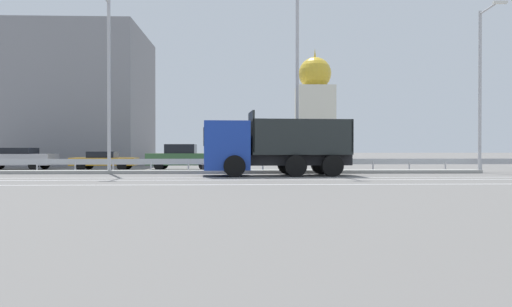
# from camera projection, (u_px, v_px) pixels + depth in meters

# --- Properties ---
(ground_plane) EXTENTS (320.00, 320.00, 0.00)m
(ground_plane) POSITION_uv_depth(u_px,v_px,m) (224.00, 175.00, 25.26)
(ground_plane) COLOR #605E5B
(lane_strip_0) EXTENTS (51.13, 0.16, 0.01)m
(lane_strip_0) POSITION_uv_depth(u_px,v_px,m) (281.00, 178.00, 23.09)
(lane_strip_0) COLOR silver
(lane_strip_0) RESTS_ON ground_plane
(lane_strip_1) EXTENTS (51.13, 0.16, 0.01)m
(lane_strip_1) POSITION_uv_depth(u_px,v_px,m) (284.00, 180.00, 21.40)
(lane_strip_1) COLOR silver
(lane_strip_1) RESTS_ON ground_plane
(lane_strip_2) EXTENTS (51.13, 0.16, 0.01)m
(lane_strip_2) POSITION_uv_depth(u_px,v_px,m) (291.00, 185.00, 18.58)
(lane_strip_2) COLOR silver
(lane_strip_2) RESTS_ON ground_plane
(median_island) EXTENTS (28.12, 1.10, 0.18)m
(median_island) POSITION_uv_depth(u_px,v_px,m) (225.00, 172.00, 27.23)
(median_island) COLOR gray
(median_island) RESTS_ON ground_plane
(median_guardrail) EXTENTS (51.13, 0.09, 0.78)m
(median_guardrail) POSITION_uv_depth(u_px,v_px,m) (226.00, 162.00, 28.21)
(median_guardrail) COLOR #9EA0A5
(median_guardrail) RESTS_ON ground_plane
(dump_truck) EXTENTS (7.52, 3.05, 3.18)m
(dump_truck) POSITION_uv_depth(u_px,v_px,m) (256.00, 149.00, 24.76)
(dump_truck) COLOR #19389E
(dump_truck) RESTS_ON ground_plane
(median_road_sign) EXTENTS (0.86, 0.16, 2.33)m
(median_road_sign) POSITION_uv_depth(u_px,v_px,m) (225.00, 150.00, 27.22)
(median_road_sign) COLOR white
(median_road_sign) RESTS_ON ground_plane
(street_lamp_1) EXTENTS (0.70, 2.35, 9.40)m
(street_lamp_1) POSITION_uv_depth(u_px,v_px,m) (108.00, 77.00, 26.81)
(street_lamp_1) COLOR #ADADB2
(street_lamp_1) RESTS_ON ground_plane
(street_lamp_2) EXTENTS (0.71, 2.06, 10.07)m
(street_lamp_2) POSITION_uv_depth(u_px,v_px,m) (298.00, 72.00, 27.01)
(street_lamp_2) COLOR #ADADB2
(street_lamp_2) RESTS_ON ground_plane
(street_lamp_3) EXTENTS (0.71, 2.64, 9.00)m
(street_lamp_3) POSITION_uv_depth(u_px,v_px,m) (482.00, 82.00, 27.49)
(street_lamp_3) COLOR #ADADB2
(street_lamp_3) RESTS_ON ground_plane
(parked_car_1) EXTENTS (4.84, 2.06, 1.41)m
(parked_car_1) POSITION_uv_depth(u_px,v_px,m) (17.00, 158.00, 32.13)
(parked_car_1) COLOR #A3A3A8
(parked_car_1) RESTS_ON ground_plane
(parked_car_2) EXTENTS (4.06, 2.07, 1.18)m
(parked_car_2) POSITION_uv_depth(u_px,v_px,m) (104.00, 160.00, 31.69)
(parked_car_2) COLOR #B27A14
(parked_car_2) RESTS_ON ground_plane
(parked_car_3) EXTENTS (4.56, 2.01, 1.64)m
(parked_car_3) POSITION_uv_depth(u_px,v_px,m) (183.00, 157.00, 32.12)
(parked_car_3) COLOR #335B33
(parked_car_3) RESTS_ON ground_plane
(background_building_0) EXTENTS (10.55, 11.33, 11.26)m
(background_building_0) POSITION_uv_depth(u_px,v_px,m) (83.00, 99.00, 42.76)
(background_building_0) COLOR gray
(background_building_0) RESTS_ON ground_plane
(church_tower) EXTENTS (3.60, 3.60, 11.33)m
(church_tower) POSITION_uv_depth(u_px,v_px,m) (315.00, 111.00, 49.52)
(church_tower) COLOR silver
(church_tower) RESTS_ON ground_plane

